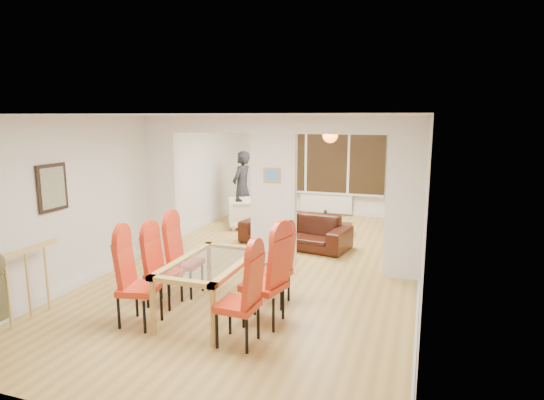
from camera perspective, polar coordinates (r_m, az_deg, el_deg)
The scene contains 24 objects.
floor at distance 8.18m, azimuth 0.20°, elevation -7.96°, with size 5.00×9.00×0.01m, color tan.
room_walls at distance 7.87m, azimuth 0.20°, elevation 1.05°, with size 5.00×9.00×2.60m, color silver, non-canonical shape.
divider_wall at distance 7.87m, azimuth 0.20°, elevation 1.05°, with size 5.00×0.18×2.60m, color white.
bay_window_blinds at distance 12.11m, azimuth 6.94°, elevation 5.21°, with size 3.00×0.08×1.80m, color black.
radiator at distance 12.23m, azimuth 6.78°, elevation -0.41°, with size 1.40×0.08×0.50m, color white.
pendant_light at distance 10.89m, azimuth 7.32°, elevation 8.06°, with size 0.36×0.36×0.36m, color orange.
stair_newel at distance 6.61m, azimuth -28.64°, elevation -8.77°, with size 0.40×1.20×1.10m, color #D8B763, non-canonical shape.
wall_poster at distance 7.07m, azimuth -25.86°, elevation 1.41°, with size 0.04×0.52×0.67m, color gray.
pillar_photo at distance 7.73m, azimuth -0.03°, elevation 3.14°, with size 0.30×0.03×0.25m, color #4C8CD8.
dining_table at distance 6.12m, azimuth -7.67°, elevation -10.82°, with size 0.89×1.58×0.74m, color #BE9746, non-canonical shape.
dining_chair_la at distance 5.95m, azimuth -16.36°, elevation -9.85°, with size 0.45×0.45×1.12m, color red, non-canonical shape.
dining_chair_lb at distance 6.48m, azimuth -13.41°, elevation -8.43°, with size 0.41×0.41×1.03m, color red, non-canonical shape.
dining_chair_lc at distance 6.80m, azimuth -10.84°, elevation -7.18°, with size 0.44×0.44×1.09m, color red, non-canonical shape.
dining_chair_ra at distance 5.28m, azimuth -4.34°, elevation -12.17°, with size 0.44×0.44×1.10m, color red, non-canonical shape.
dining_chair_rb at distance 5.74m, azimuth -1.07°, elevation -9.88°, with size 0.47×0.47×1.18m, color red, non-canonical shape.
dining_chair_rc at distance 6.33m, azimuth 0.17°, elevation -8.46°, with size 0.42×0.42×1.06m, color red, non-canonical shape.
sofa at distance 9.23m, azimuth 2.87°, elevation -3.76°, with size 2.21×0.86×0.64m, color black.
armchair at distance 10.69m, azimuth -3.41°, elevation -1.63°, with size 0.78×0.75×0.71m, color white.
person at distance 11.12m, azimuth -3.80°, elevation 1.60°, with size 0.42×0.64×1.76m, color black.
television at distance 10.19m, azimuth 15.65°, elevation -2.94°, with size 0.13×1.02×0.59m, color black.
coffee_table at distance 10.17m, azimuth 6.68°, elevation -3.62°, with size 1.12×0.56×0.26m, color #372613, non-canonical shape.
bottle at distance 10.22m, azimuth 6.70°, elevation -1.97°, with size 0.07×0.07×0.29m, color #143F19.
bowl at distance 10.20m, azimuth 6.57°, elevation -2.67°, with size 0.22×0.22×0.05m, color #372613.
shoes at distance 7.75m, azimuth -0.28°, elevation -8.63°, with size 0.24×0.26×0.10m, color black, non-canonical shape.
Camera 1 is at (2.47, -7.36, 2.58)m, focal length 30.00 mm.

